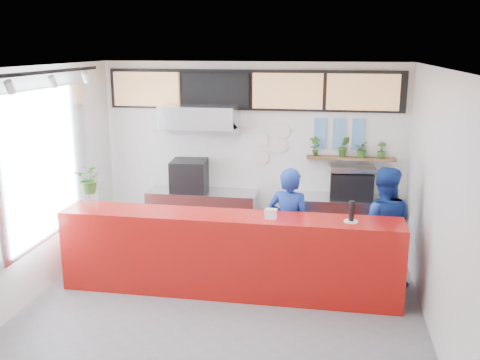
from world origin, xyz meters
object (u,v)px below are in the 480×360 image
Objects in this scene: service_counter at (229,254)px; espresso_machine at (351,185)px; staff_center at (289,226)px; staff_right at (382,228)px; pepper_mill at (352,211)px; panini_oven at (189,175)px.

espresso_machine is (1.62, 1.80, 0.56)m from service_counter.
staff_center is 0.98× the size of staff_right.
service_counter is 1.72m from pepper_mill.
staff_right reaches higher than service_counter.
panini_oven is 0.34× the size of staff_right.
espresso_machine is at bearing 88.29° from pepper_mill.
espresso_machine is (2.64, 0.00, -0.05)m from panini_oven.
service_counter is 17.53× the size of pepper_mill.
espresso_machine is at bearing 47.95° from service_counter.
staff_center is at bearing 30.95° from service_counter.
staff_right reaches higher than staff_center.
service_counter is 0.93m from staff_center.
staff_right is (1.25, 0.12, 0.02)m from staff_center.
staff_center is at bearing 150.12° from pepper_mill.
service_counter is 2.66× the size of staff_right.
staff_right is (3.02, -1.22, -0.31)m from panini_oven.
panini_oven is at bearing 119.38° from service_counter.
service_counter is 2.71× the size of staff_center.
staff_right reaches higher than panini_oven.
staff_center reaches higher than service_counter.
pepper_mill is at bearing 57.15° from staff_right.
staff_right is (2.01, 0.58, 0.30)m from service_counter.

